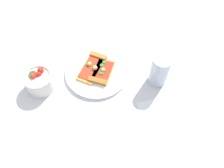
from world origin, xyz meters
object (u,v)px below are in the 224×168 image
at_px(salad_bowl, 39,81).
at_px(paper_napkin, 156,116).
at_px(pizza_slice_near, 102,73).
at_px(soda_glass, 159,71).
at_px(plate, 97,71).
at_px(pizza_slice_far, 93,66).

height_order(salad_bowl, paper_napkin, salad_bowl).
height_order(pizza_slice_near, soda_glass, soda_glass).
xyz_separation_m(salad_bowl, paper_napkin, (-0.42, 0.17, -0.04)).
bearing_deg(pizza_slice_near, plate, -43.58).
bearing_deg(pizza_slice_far, salad_bowl, 17.96).
bearing_deg(plate, pizza_slice_near, 136.42).
bearing_deg(salad_bowl, pizza_slice_near, -173.24).
bearing_deg(paper_napkin, salad_bowl, -21.43).
bearing_deg(pizza_slice_near, paper_napkin, 133.31).
relative_size(salad_bowl, paper_napkin, 0.81).
relative_size(plate, paper_napkin, 1.92).
distance_m(plate, paper_napkin, 0.29).
height_order(plate, salad_bowl, salad_bowl).
relative_size(plate, soda_glass, 1.92).
bearing_deg(salad_bowl, soda_glass, 178.63).
xyz_separation_m(pizza_slice_near, paper_napkin, (-0.18, 0.19, -0.02)).
height_order(plate, paper_napkin, plate).
bearing_deg(salad_bowl, plate, -167.98).
distance_m(pizza_slice_near, salad_bowl, 0.24).
bearing_deg(soda_glass, paper_napkin, 77.63).
bearing_deg(pizza_slice_far, paper_napkin, 132.88).
bearing_deg(pizza_slice_far, plate, 124.19).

